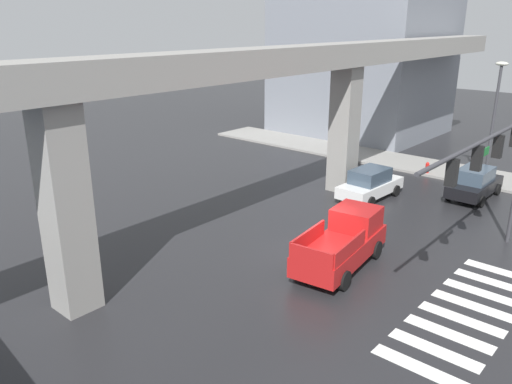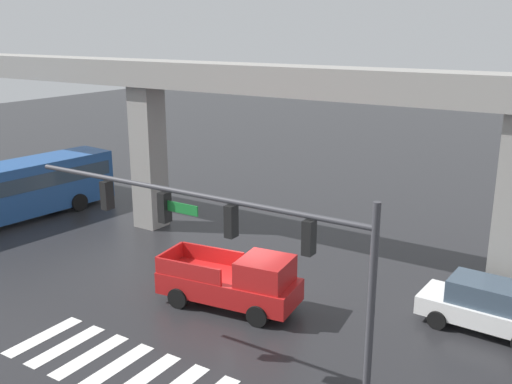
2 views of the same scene
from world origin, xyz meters
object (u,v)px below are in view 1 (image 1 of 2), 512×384
object	(u,v)px
sedan_black	(475,183)
street_lamp_near_corner	(495,109)
sedan_white	(370,184)
traffic_signal_mast	(497,157)
fire_hydrant	(427,168)
pickup_truck	(344,242)

from	to	relation	value
sedan_black	street_lamp_near_corner	xyz separation A→B (m)	(2.91, 0.34, 3.70)
sedan_white	sedan_black	bearing A→B (deg)	-47.47
sedan_black	street_lamp_near_corner	distance (m)	4.73
traffic_signal_mast	street_lamp_near_corner	bearing A→B (deg)	17.16
sedan_white	fire_hydrant	world-z (taller)	sedan_white
traffic_signal_mast	fire_hydrant	distance (m)	13.97
pickup_truck	street_lamp_near_corner	xyz separation A→B (m)	(14.77, -0.80, 3.57)
street_lamp_near_corner	sedan_white	bearing A→B (deg)	149.95
sedan_black	fire_hydrant	size ratio (longest dim) A/B	5.08
pickup_truck	traffic_signal_mast	distance (m)	6.51
sedan_black	sedan_white	bearing A→B (deg)	132.53
sedan_white	traffic_signal_mast	bearing A→B (deg)	-122.47
sedan_white	fire_hydrant	bearing A→B (deg)	-4.82
traffic_signal_mast	street_lamp_near_corner	world-z (taller)	street_lamp_near_corner
pickup_truck	sedan_black	distance (m)	11.91
sedan_black	pickup_truck	bearing A→B (deg)	174.50
pickup_truck	traffic_signal_mast	size ratio (longest dim) A/B	0.49
fire_hydrant	pickup_truck	bearing A→B (deg)	-169.64
sedan_black	fire_hydrant	xyz separation A→B (m)	(2.51, 3.77, -0.42)
pickup_truck	sedan_black	bearing A→B (deg)	-5.50
sedan_black	sedan_white	size ratio (longest dim) A/B	0.99
sedan_white	traffic_signal_mast	size ratio (longest dim) A/B	0.40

